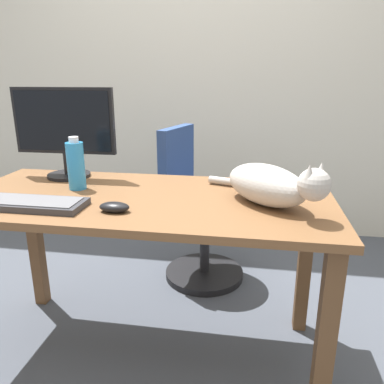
{
  "coord_description": "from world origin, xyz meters",
  "views": [
    {
      "loc": [
        0.43,
        -1.4,
        1.22
      ],
      "look_at": [
        0.22,
        -0.1,
        0.81
      ],
      "focal_mm": 35.4,
      "sensor_mm": 36.0,
      "label": 1
    }
  ],
  "objects_px": {
    "office_chair": "(197,215)",
    "water_bottle": "(76,165)",
    "cat": "(271,184)",
    "computer_mouse": "(114,207)",
    "monitor": "(64,129)",
    "keyboard": "(26,203)"
  },
  "relations": [
    {
      "from": "office_chair",
      "to": "monitor",
      "type": "xyz_separation_m",
      "value": [
        -0.55,
        -0.49,
        0.57
      ]
    },
    {
      "from": "cat",
      "to": "computer_mouse",
      "type": "bearing_deg",
      "value": -163.38
    },
    {
      "from": "monitor",
      "to": "cat",
      "type": "distance_m",
      "value": 0.98
    },
    {
      "from": "water_bottle",
      "to": "computer_mouse",
      "type": "bearing_deg",
      "value": -43.97
    },
    {
      "from": "office_chair",
      "to": "water_bottle",
      "type": "xyz_separation_m",
      "value": [
        -0.42,
        -0.67,
        0.45
      ]
    },
    {
      "from": "monitor",
      "to": "water_bottle",
      "type": "height_order",
      "value": "monitor"
    },
    {
      "from": "office_chair",
      "to": "monitor",
      "type": "height_order",
      "value": "monitor"
    },
    {
      "from": "monitor",
      "to": "computer_mouse",
      "type": "xyz_separation_m",
      "value": [
        0.39,
        -0.43,
        -0.21
      ]
    },
    {
      "from": "monitor",
      "to": "water_bottle",
      "type": "bearing_deg",
      "value": -53.99
    },
    {
      "from": "cat",
      "to": "office_chair",
      "type": "bearing_deg",
      "value": 117.13
    },
    {
      "from": "water_bottle",
      "to": "cat",
      "type": "bearing_deg",
      "value": -6.03
    },
    {
      "from": "keyboard",
      "to": "cat",
      "type": "xyz_separation_m",
      "value": [
        0.89,
        0.16,
        0.07
      ]
    },
    {
      "from": "office_chair",
      "to": "keyboard",
      "type": "distance_m",
      "value": 1.1
    },
    {
      "from": "office_chair",
      "to": "computer_mouse",
      "type": "relative_size",
      "value": 8.42
    },
    {
      "from": "office_chair",
      "to": "water_bottle",
      "type": "bearing_deg",
      "value": -122.05
    },
    {
      "from": "monitor",
      "to": "keyboard",
      "type": "relative_size",
      "value": 1.09
    },
    {
      "from": "monitor",
      "to": "cat",
      "type": "xyz_separation_m",
      "value": [
        0.94,
        -0.27,
        -0.15
      ]
    },
    {
      "from": "keyboard",
      "to": "water_bottle",
      "type": "relative_size",
      "value": 1.97
    },
    {
      "from": "office_chair",
      "to": "cat",
      "type": "bearing_deg",
      "value": -62.87
    },
    {
      "from": "office_chair",
      "to": "water_bottle",
      "type": "relative_size",
      "value": 4.14
    },
    {
      "from": "cat",
      "to": "computer_mouse",
      "type": "height_order",
      "value": "cat"
    },
    {
      "from": "water_bottle",
      "to": "keyboard",
      "type": "bearing_deg",
      "value": -108.92
    }
  ]
}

